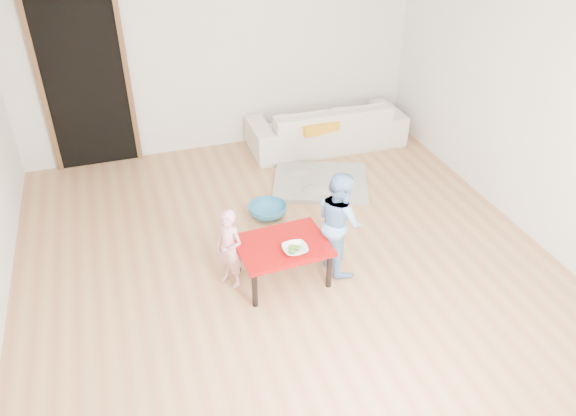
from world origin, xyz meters
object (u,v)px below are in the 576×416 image
bowl (295,249)px  basin (268,211)px  sofa (326,125)px  red_table (283,261)px  child_blue (339,222)px  child_pink (229,249)px

bowl → basin: bearing=85.5°
sofa → red_table: 2.78m
red_table → bowl: bearing=-64.7°
bowl → child_blue: (0.48, 0.17, 0.08)m
bowl → child_blue: size_ratio=0.22×
bowl → basin: size_ratio=0.53×
child_pink → child_blue: bearing=50.9°
sofa → basin: size_ratio=4.93×
sofa → child_pink: bearing=52.6°
sofa → red_table: sofa is taller
bowl → child_pink: bearing=156.1°
sofa → child_pink: (-1.83, -2.33, 0.09)m
red_table → child_pink: size_ratio=1.04×
child_blue → bowl: bearing=102.8°
sofa → bowl: size_ratio=9.22×
sofa → bowl: sofa is taller
sofa → red_table: size_ratio=2.52×
red_table → child_blue: 0.63m
sofa → bowl: bearing=63.9°
child_pink → basin: child_pink is taller
child_blue → basin: (-0.39, 1.01, -0.44)m
child_blue → basin: 1.17m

